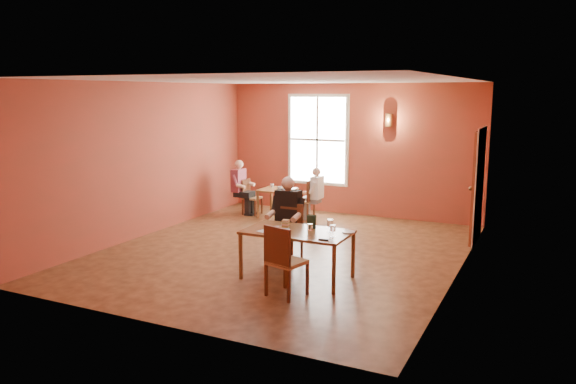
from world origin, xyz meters
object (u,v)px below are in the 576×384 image
at_px(second_table, 277,203).
at_px(main_table, 297,255).
at_px(diner_white, 305,195).
at_px(chair_empty, 287,260).
at_px(chair_diner_maroon, 252,197).
at_px(chair_diner_white, 303,200).
at_px(diner_maroon, 251,188).
at_px(diner_main, 285,223).
at_px(chair_diner_main, 286,234).

bearing_deg(second_table, main_table, -59.13).
distance_m(main_table, diner_white, 3.98).
height_order(chair_empty, chair_diner_maroon, chair_empty).
xyz_separation_m(second_table, chair_diner_white, (0.65, 0.00, 0.13)).
height_order(chair_diner_maroon, diner_maroon, diner_maroon).
bearing_deg(diner_main, chair_empty, 116.71).
height_order(main_table, second_table, main_table).
bearing_deg(chair_diner_white, diner_white, -90.00).
bearing_deg(main_table, diner_maroon, 128.05).
distance_m(main_table, second_table, 4.28).
distance_m(second_table, chair_diner_maroon, 0.66).
xyz_separation_m(second_table, diner_white, (0.68, 0.00, 0.24)).
height_order(main_table, diner_white, diner_white).
relative_size(chair_diner_main, chair_diner_maroon, 1.20).
bearing_deg(second_table, chair_diner_maroon, 180.00).
bearing_deg(diner_main, main_table, 128.88).
bearing_deg(diner_maroon, diner_main, 37.88).
bearing_deg(chair_empty, diner_white, 125.31).
relative_size(diner_main, chair_diner_maroon, 1.68).
relative_size(diner_white, chair_diner_maroon, 1.40).
bearing_deg(chair_empty, chair_diner_maroon, 138.75).
xyz_separation_m(main_table, chair_diner_maroon, (-2.85, 3.68, 0.03)).
bearing_deg(diner_white, second_table, 90.00).
distance_m(chair_diner_main, chair_diner_white, 3.20).
xyz_separation_m(diner_main, chair_diner_maroon, (-2.35, 3.06, -0.27)).
relative_size(chair_diner_main, second_table, 1.33).
bearing_deg(diner_maroon, main_table, 38.05).
height_order(chair_diner_main, chair_empty, chair_empty).
height_order(diner_main, chair_diner_maroon, diner_main).
distance_m(diner_main, second_table, 3.52).
bearing_deg(second_table, chair_diner_main, -60.71).
bearing_deg(diner_main, chair_diner_white, -71.07).
height_order(main_table, diner_main, diner_main).
height_order(second_table, diner_white, diner_white).
relative_size(main_table, chair_diner_main, 1.63).
xyz_separation_m(diner_main, chair_diner_white, (-1.05, 3.06, -0.23)).
xyz_separation_m(chair_empty, diner_maroon, (-3.06, 4.40, 0.10)).
relative_size(diner_main, chair_empty, 1.34).
height_order(chair_diner_main, diner_main, diner_main).
xyz_separation_m(chair_diner_main, second_table, (-1.70, 3.03, -0.16)).
relative_size(chair_empty, chair_diner_white, 1.12).
height_order(chair_diner_white, diner_white, diner_white).
bearing_deg(chair_diner_main, diner_main, 90.00).
relative_size(chair_diner_main, diner_white, 0.86).
bearing_deg(diner_white, chair_empty, -158.94).
xyz_separation_m(main_table, diner_main, (-0.50, 0.62, 0.31)).
bearing_deg(diner_main, chair_diner_main, -90.00).
xyz_separation_m(diner_main, diner_maroon, (-2.38, 3.06, -0.07)).
distance_m(chair_diner_white, chair_diner_maroon, 1.30).
height_order(second_table, chair_diner_maroon, chair_diner_maroon).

